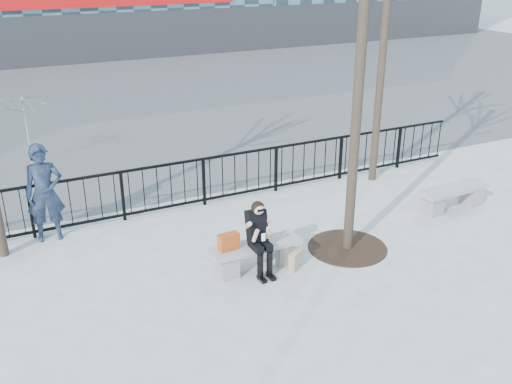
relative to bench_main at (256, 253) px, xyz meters
name	(u,v)px	position (x,y,z in m)	size (l,w,h in m)	color
ground	(256,268)	(0.00, 0.00, -0.30)	(120.00, 120.00, 0.00)	#9A9A95
street_surface	(89,94)	(0.00, 15.00, -0.30)	(60.00, 23.00, 0.01)	#474747
railing	(195,183)	(0.00, 3.00, 0.25)	(14.00, 0.06, 1.10)	black
tree_grate	(347,247)	(1.90, -0.10, -0.29)	(1.50, 1.50, 0.02)	black
bench_main	(256,253)	(0.00, 0.00, 0.00)	(1.65, 0.46, 0.49)	gray
bench_second	(453,196)	(4.99, 0.40, 0.01)	(1.69, 0.47, 0.50)	gray
seated_woman	(260,238)	(0.00, -0.16, 0.37)	(0.50, 0.64, 1.34)	black
handbag	(229,242)	(-0.51, 0.02, 0.34)	(0.36, 0.17, 0.30)	#B34316
shopping_bag	(296,260)	(0.64, -0.32, -0.13)	(0.35, 0.13, 0.33)	#CAB78F
standing_man	(45,193)	(-3.11, 2.80, 0.67)	(0.71, 0.47, 1.94)	black
vendor_umbrella	(28,131)	(-2.94, 7.41, 0.64)	(2.06, 2.10, 1.89)	yellow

